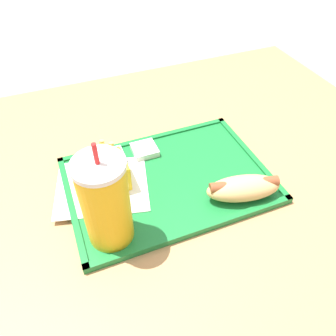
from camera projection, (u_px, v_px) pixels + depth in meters
ground_plane at (178, 320)px, 1.17m from camera, size 8.00×8.00×0.00m
dining_table at (181, 270)px, 0.92m from camera, size 1.12×0.98×0.71m
food_tray at (168, 180)px, 0.67m from camera, size 0.40×0.28×0.01m
paper_napkin at (102, 186)px, 0.65m from camera, size 0.21×0.19×0.00m
soda_cup at (106, 202)px, 0.51m from camera, size 0.08×0.08×0.20m
hot_dog_far at (243, 188)px, 0.62m from camera, size 0.15×0.08×0.05m
fries_carton at (105, 173)px, 0.64m from camera, size 0.09×0.07×0.10m
sauce_cup_mayo at (145, 149)px, 0.72m from camera, size 0.05×0.05×0.02m
sauce_cup_ketchup at (112, 157)px, 0.70m from camera, size 0.05×0.05×0.02m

